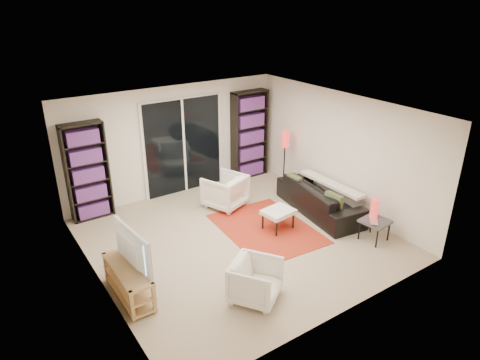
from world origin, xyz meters
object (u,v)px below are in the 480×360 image
Objects in this scene: sofa at (320,198)px; armchair_front at (256,281)px; ottoman at (278,213)px; armchair_back at (225,191)px; tv_stand at (129,281)px; bookshelf_left at (87,172)px; floor_lamp at (285,145)px; bookshelf_right at (250,135)px; side_table at (375,223)px.

armchair_front reaches higher than sofa.
armchair_back is at bearing 103.09° from ottoman.
sofa is 3.46× the size of ottoman.
armchair_front is (1.51, -1.10, 0.05)m from tv_stand.
tv_stand is at bearing 10.88° from armchair_back.
ottoman is at bearing 7.88° from armchair_front.
armchair_front is at bearing -137.67° from ottoman.
bookshelf_left is at bearing 138.30° from ottoman.
armchair_back is at bearing 31.71° from armchair_front.
sofa is 1.58× the size of floor_lamp.
floor_lamp is (1.35, 1.49, 0.67)m from ottoman.
floor_lamp reaches higher than armchair_back.
armchair_front is 4.17m from floor_lamp.
bookshelf_right reaches higher than armchair_front.
tv_stand is 1.93× the size of ottoman.
armchair_front is at bearing -35.92° from tv_stand.
bookshelf_left is 4.24m from floor_lamp.
armchair_back is at bearing 119.53° from side_table.
bookshelf_left is 2.90m from tv_stand.
side_table is at bearing -31.79° from armchair_front.
sofa is at bearing -87.92° from bookshelf_right.
sofa is at bearing 117.72° from armchair_back.
floor_lamp is at bearing 22.25° from tv_stand.
ottoman is at bearing 82.16° from armchair_back.
bookshelf_left is 3.18× the size of ottoman.
floor_lamp is at bearing 162.64° from armchair_back.
bookshelf_right reaches higher than bookshelf_left.
armchair_front is (-2.63, -3.89, -0.74)m from bookshelf_right.
bookshelf_right is 1.77× the size of tv_stand.
armchair_back is 0.58× the size of floor_lamp.
bookshelf_left is 4.13m from armchair_front.
bookshelf_right reaches higher than armchair_back.
tv_stand is 0.89× the size of floor_lamp.
bookshelf_left is 4.66m from sofa.
bookshelf_right is (3.85, -0.00, 0.07)m from bookshelf_left.
bookshelf_left is at bearing 66.80° from sofa.
floor_lamp reaches higher than sofa.
tv_stand is (-4.15, -2.80, -0.79)m from bookshelf_right.
side_table is (0.12, -3.77, -0.70)m from bookshelf_right.
bookshelf_right reaches higher than sofa.
bookshelf_left is 2.53× the size of armchair_back.
ottoman is (1.56, 1.42, 0.03)m from armchair_front.
floor_lamp is (2.91, 2.91, 0.70)m from armchair_front.
armchair_front is 0.51× the size of floor_lamp.
bookshelf_left is at bearing -44.92° from armchair_back.
side_table is at bearing -88.19° from bookshelf_right.
armchair_back is (2.45, -1.09, -0.62)m from bookshelf_left.
tv_stand reaches higher than ottoman.
bookshelf_right reaches higher than side_table.
tv_stand reaches higher than side_table.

